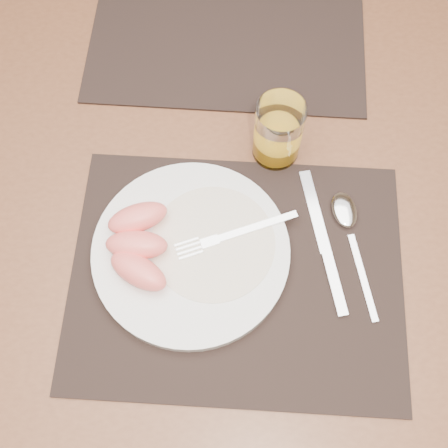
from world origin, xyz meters
TOP-DOWN VIEW (x-y plane):
  - ground at (0.00, 0.00)m, footprint 5.00×5.00m
  - table at (0.00, 0.00)m, footprint 1.40×0.90m
  - placemat_near at (0.03, -0.22)m, footprint 0.47×0.38m
  - placemat_far at (0.02, 0.22)m, footprint 0.47×0.38m
  - plate at (-0.03, -0.19)m, footprint 0.27×0.27m
  - plate_dressing at (-0.00, -0.18)m, footprint 0.17×0.17m
  - fork at (0.02, -0.17)m, footprint 0.17×0.07m
  - knife at (0.15, -0.19)m, footprint 0.05×0.22m
  - spoon at (0.18, -0.14)m, footprint 0.06×0.19m
  - juice_glass at (0.09, -0.03)m, footprint 0.07×0.07m
  - grapefruit_wedges at (-0.10, -0.19)m, footprint 0.10×0.15m

SIDE VIEW (x-z plane):
  - ground at x=0.00m, z-range 0.00..0.00m
  - table at x=0.00m, z-range 0.29..1.04m
  - placemat_near at x=0.03m, z-range 0.75..0.75m
  - placemat_far at x=0.02m, z-range 0.75..0.75m
  - knife at x=0.15m, z-range 0.75..0.76m
  - spoon at x=0.18m, z-range 0.75..0.77m
  - plate at x=-0.03m, z-range 0.75..0.77m
  - plate_dressing at x=0.00m, z-range 0.77..0.77m
  - fork at x=0.02m, z-range 0.77..0.77m
  - grapefruit_wedges at x=-0.10m, z-range 0.77..0.80m
  - juice_glass at x=0.09m, z-range 0.75..0.85m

